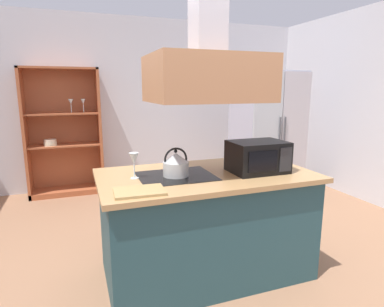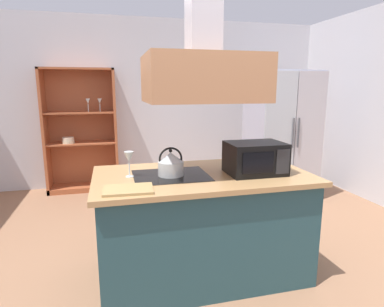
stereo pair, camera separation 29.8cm
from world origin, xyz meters
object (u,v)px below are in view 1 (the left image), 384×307
Objects in this scene: refrigerator at (266,134)px; wine_glass_on_counter at (134,160)px; kettle at (176,164)px; fruit_bowl at (238,157)px; microwave at (258,157)px; dish_cabinet at (64,139)px; cutting_board at (139,191)px.

wine_glass_on_counter is at bearing -143.92° from refrigerator.
fruit_bowl is (0.71, 0.29, -0.05)m from kettle.
fruit_bowl is at bearing 86.93° from microwave.
wine_glass_on_counter is (-0.33, 0.04, 0.05)m from kettle.
dish_cabinet reaches higher than refrigerator.
wine_glass_on_counter reaches higher than fruit_bowl.
dish_cabinet reaches higher than wine_glass_on_counter.
cutting_board is at bearing -79.93° from dish_cabinet.
microwave is 1.03m from wine_glass_on_counter.
kettle is 0.68× the size of cutting_board.
dish_cabinet is 2.79m from wine_glass_on_counter.
dish_cabinet reaches higher than fruit_bowl.
microwave is (-1.25, -1.79, 0.11)m from refrigerator.
refrigerator is at bearing 48.87° from fruit_bowl.
refrigerator reaches higher than cutting_board.
microwave is at bearing -8.09° from wine_glass_on_counter.
kettle is 0.48m from cutting_board.
cutting_board is (-0.36, -0.31, -0.09)m from kettle.
cutting_board is (0.55, -3.08, 0.07)m from dish_cabinet.
refrigerator reaches higher than wine_glass_on_counter.
fruit_bowl is (1.04, 0.24, -0.10)m from wine_glass_on_counter.
cutting_board is 0.74× the size of microwave.
cutting_board is (-2.30, -2.01, -0.01)m from refrigerator.
kettle is at bearing 41.35° from cutting_board.
cutting_board is 1.69× the size of fruit_bowl.
wine_glass_on_counter is (0.03, 0.36, 0.14)m from cutting_board.
refrigerator is at bearing 41.14° from kettle.
cutting_board is 1.08m from microwave.
wine_glass_on_counter is at bearing 85.07° from cutting_board.
wine_glass_on_counter is at bearing -78.02° from dish_cabinet.
wine_glass_on_counter reaches higher than cutting_board.
kettle is 1.12× the size of wine_glass_on_counter.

